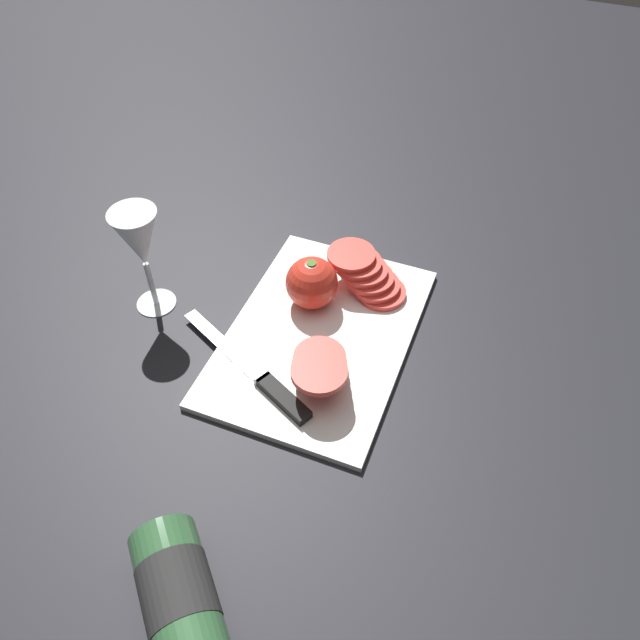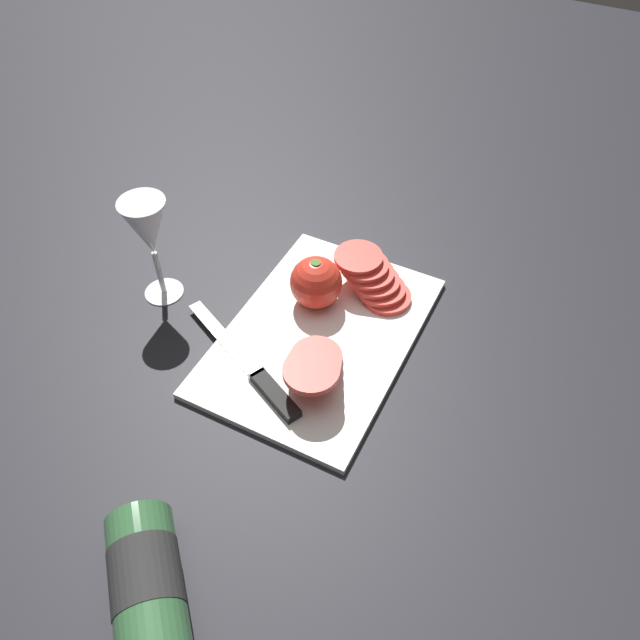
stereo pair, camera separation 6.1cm
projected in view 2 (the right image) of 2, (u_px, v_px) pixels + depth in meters
ground_plane at (308, 317)px, 1.00m from camera, size 3.00×3.00×0.00m
cutting_board at (320, 335)px, 0.97m from camera, size 0.40×0.27×0.01m
wine_bottle at (149, 601)px, 0.67m from camera, size 0.25×0.24×0.08m
wine_glass at (149, 232)px, 0.94m from camera, size 0.07×0.07×0.19m
whole_tomato at (317, 283)px, 0.98m from camera, size 0.08×0.08×0.08m
knife at (264, 382)px, 0.89m from camera, size 0.14×0.26×0.01m
tomato_slice_stack_near at (314, 364)px, 0.89m from camera, size 0.14×0.10×0.06m
tomato_slice_stack_far at (373, 277)px, 1.01m from camera, size 0.10×0.14×0.06m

